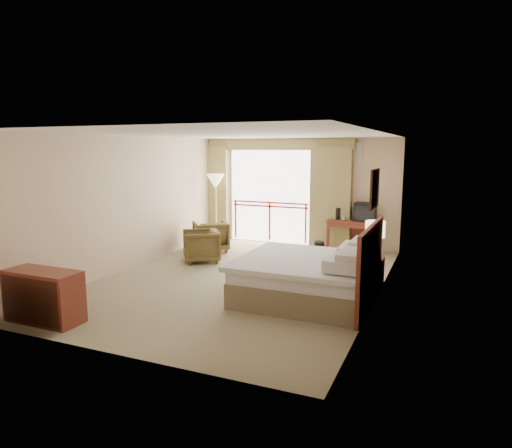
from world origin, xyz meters
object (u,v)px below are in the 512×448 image
at_px(armchair_far, 211,251).
at_px(side_table, 204,239).
at_px(table_lamp, 375,230).
at_px(floor_lamp, 215,184).
at_px(nightstand, 373,271).
at_px(dresser, 44,296).
at_px(wastebasket, 319,248).
at_px(desk, 353,227).
at_px(bed, 310,277).
at_px(tv, 365,212).
at_px(armchair_near, 201,261).

height_order(armchair_far, side_table, side_table).
height_order(table_lamp, floor_lamp, floor_lamp).
bearing_deg(nightstand, dresser, -142.48).
bearing_deg(wastebasket, desk, 53.61).
relative_size(nightstand, dresser, 0.47).
xyz_separation_m(nightstand, dresser, (-4.04, -3.59, 0.11)).
xyz_separation_m(bed, armchair_far, (-3.21, 2.52, -0.38)).
xyz_separation_m(wastebasket, dresser, (-2.52, -5.51, 0.21)).
bearing_deg(side_table, wastebasket, 19.88).
bearing_deg(tv, wastebasket, -142.73).
bearing_deg(nightstand, wastebasket, 124.41).
xyz_separation_m(wastebasket, armchair_near, (-2.22, -1.56, -0.16)).
bearing_deg(armchair_far, nightstand, 122.09).
distance_m(nightstand, armchair_near, 3.77).
distance_m(table_lamp, wastebasket, 2.56).
distance_m(armchair_near, floor_lamp, 2.50).
bearing_deg(armchair_near, bed, 27.27).
height_order(table_lamp, dresser, table_lamp).
bearing_deg(table_lamp, bed, -125.00).
distance_m(tv, wastebasket, 1.44).
xyz_separation_m(bed, nightstand, (0.84, 1.15, -0.11)).
relative_size(bed, armchair_far, 2.66).
distance_m(nightstand, desk, 2.91).
relative_size(desk, armchair_near, 1.50).
xyz_separation_m(desk, tv, (0.30, -0.06, 0.38)).
bearing_deg(bed, side_table, 146.01).
height_order(nightstand, armchair_far, nightstand).
height_order(side_table, floor_lamp, floor_lamp).
distance_m(nightstand, armchair_far, 4.29).
bearing_deg(desk, bed, -89.03).
xyz_separation_m(tv, armchair_near, (-3.12, -2.33, -0.97)).
bearing_deg(bed, wastebasket, 102.62).
bearing_deg(table_lamp, wastebasket, 129.26).
bearing_deg(dresser, side_table, 89.07).
bearing_deg(nightstand, armchair_far, 157.28).
bearing_deg(table_lamp, armchair_far, 162.03).
distance_m(bed, side_table, 3.86).
bearing_deg(desk, armchair_far, -156.43).
xyz_separation_m(armchair_far, side_table, (0.01, -0.36, 0.35)).
height_order(tv, armchair_far, tv).
distance_m(armchair_far, dresser, 4.97).
xyz_separation_m(tv, wastebasket, (-0.91, -0.77, -0.80)).
xyz_separation_m(desk, armchair_near, (-2.82, -2.39, -0.59)).
distance_m(bed, desk, 3.90).
relative_size(wastebasket, armchair_near, 0.43).
bearing_deg(side_table, table_lamp, -13.35).
bearing_deg(bed, floor_lamp, 136.25).
bearing_deg(tv, table_lamp, -79.74).
xyz_separation_m(bed, side_table, (-3.20, 2.16, -0.03)).
xyz_separation_m(bed, desk, (-0.08, 3.90, 0.21)).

